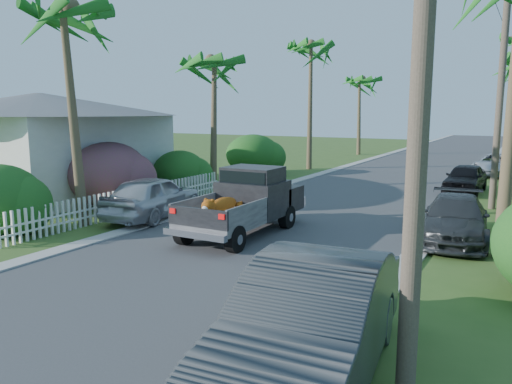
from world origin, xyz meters
The scene contains 21 objects.
ground centered at (0.00, 0.00, 0.00)m, with size 120.00×120.00×0.00m, color #375620.
road centered at (0.00, 25.00, 0.01)m, with size 8.00×100.00×0.02m, color #38383A.
curb_left centered at (-4.30, 25.00, 0.03)m, with size 0.60×100.00×0.06m, color #A5A39E.
curb_right centered at (4.30, 25.00, 0.03)m, with size 0.60×100.00×0.06m, color #A5A39E.
pickup_truck centered at (-0.86, 5.05, 1.01)m, with size 1.98×5.12×2.06m.
parked_car_rn centered at (4.30, -2.19, 0.86)m, with size 1.81×5.20×1.71m, color #333638.
parked_car_rm centered at (5.00, 7.11, 0.65)m, with size 1.81×4.45×1.29m, color #2D2F32.
parked_car_rf centered at (4.18, 16.69, 0.66)m, with size 1.56×3.88×1.32m, color black.
parked_car_rd centered at (5.00, 24.38, 0.63)m, with size 2.08×4.52×1.26m, color silver.
parked_car_ln centered at (-4.89, 5.21, 0.77)m, with size 1.81×4.51×1.54m, color #B5B7BD.
palm_l_a centered at (-6.20, 3.00, 6.93)m, with size 4.40×4.40×8.20m.
palm_l_b centered at (-6.80, 12.00, 6.15)m, with size 4.40×4.40×7.40m.
palm_l_c centered at (-6.00, 22.00, 7.91)m, with size 4.40×4.40×9.20m.
palm_l_d centered at (-6.50, 34.00, 6.44)m, with size 4.40×4.40×7.70m.
shrub_l_b centered at (-7.80, 6.00, 1.30)m, with size 3.00×3.30×2.60m, color #A01663.
shrub_l_c centered at (-7.40, 10.00, 1.00)m, with size 2.40×2.64×2.00m, color #134219.
shrub_l_d centered at (-8.00, 18.00, 1.20)m, with size 3.20×3.52×2.40m, color #134219.
picket_fence centered at (-6.00, 5.50, 0.50)m, with size 0.10×11.00×1.00m, color white.
house_left centered at (-13.00, 7.00, 2.12)m, with size 9.00×8.00×4.60m.
utility_pole_a centered at (5.60, -2.00, 4.60)m, with size 1.60×0.26×9.00m.
utility_pole_b centered at (5.60, 13.00, 4.60)m, with size 1.60×0.26×9.00m.
Camera 1 is at (6.84, -8.33, 3.82)m, focal length 35.00 mm.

